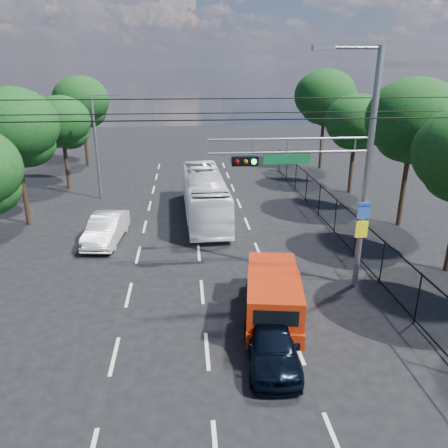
{
  "coord_description": "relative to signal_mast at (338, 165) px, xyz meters",
  "views": [
    {
      "loc": [
        -0.51,
        -8.03,
        8.85
      ],
      "look_at": [
        0.95,
        8.42,
        2.8
      ],
      "focal_mm": 35.0,
      "sensor_mm": 36.0,
      "label": 1
    }
  ],
  "objects": [
    {
      "name": "utility_wires",
      "position": [
        -5.28,
        0.84,
        1.99
      ],
      "size": [
        22.0,
        5.04,
        0.74
      ],
      "color": "black",
      "rests_on": "ground"
    },
    {
      "name": "fence_right",
      "position": [
        2.32,
        4.18,
        -4.21
      ],
      "size": [
        0.06,
        34.03,
        2.0
      ],
      "color": "black",
      "rests_on": "ground"
    },
    {
      "name": "streetlight_left",
      "position": [
        -11.62,
        14.01,
        -1.3
      ],
      "size": [
        2.09,
        0.22,
        7.08
      ],
      "color": "slate",
      "rests_on": "ground"
    },
    {
      "name": "lane_markings",
      "position": [
        -5.28,
        6.01,
        -5.24
      ],
      "size": [
        6.12,
        38.0,
        0.01
      ],
      "color": "beige",
      "rests_on": "ground"
    },
    {
      "name": "signal_mast",
      "position": [
        0.0,
        0.0,
        0.0
      ],
      "size": [
        6.43,
        0.39,
        9.5
      ],
      "color": "slate",
      "rests_on": "ground"
    },
    {
      "name": "navy_hatchback",
      "position": [
        -3.28,
        -4.59,
        -4.58
      ],
      "size": [
        1.82,
        4.0,
        1.33
      ],
      "primitive_type": "imported",
      "rotation": [
        0.0,
        0.0,
        -0.06
      ],
      "color": "black",
      "rests_on": "ground"
    },
    {
      "name": "white_bus",
      "position": [
        -4.72,
        9.49,
        -3.88
      ],
      "size": [
        2.62,
        9.86,
        2.73
      ],
      "primitive_type": "imported",
      "rotation": [
        0.0,
        0.0,
        0.03
      ],
      "color": "white",
      "rests_on": "ground"
    },
    {
      "name": "tree_right_d",
      "position": [
        6.13,
        14.03,
        -0.39
      ],
      "size": [
        4.32,
        4.32,
        7.02
      ],
      "color": "black",
      "rests_on": "ground"
    },
    {
      "name": "tree_left_c",
      "position": [
        -15.07,
        9.03,
        0.15
      ],
      "size": [
        4.8,
        4.8,
        7.8
      ],
      "color": "black",
      "rests_on": "ground"
    },
    {
      "name": "white_van",
      "position": [
        -10.09,
        5.93,
        -4.52
      ],
      "size": [
        1.99,
        4.55,
        1.45
      ],
      "primitive_type": "imported",
      "rotation": [
        0.0,
        0.0,
        -0.1
      ],
      "color": "silver",
      "rests_on": "ground"
    },
    {
      "name": "tree_right_c",
      "position": [
        6.53,
        7.03,
        0.49
      ],
      "size": [
        5.1,
        5.1,
        8.29
      ],
      "color": "black",
      "rests_on": "ground"
    },
    {
      "name": "tree_left_d",
      "position": [
        -14.67,
        17.03,
        -0.52
      ],
      "size": [
        4.2,
        4.2,
        6.83
      ],
      "color": "black",
      "rests_on": "ground"
    },
    {
      "name": "red_pickup",
      "position": [
        -2.8,
        -2.26,
        -4.22
      ],
      "size": [
        2.59,
        5.34,
        1.91
      ],
      "color": "black",
      "rests_on": "ground"
    },
    {
      "name": "tree_left_e",
      "position": [
        -14.87,
        25.03,
        0.29
      ],
      "size": [
        4.92,
        4.92,
        7.99
      ],
      "color": "black",
      "rests_on": "ground"
    },
    {
      "name": "tree_right_e",
      "position": [
        6.33,
        22.03,
        0.69
      ],
      "size": [
        5.28,
        5.28,
        8.58
      ],
      "color": "black",
      "rests_on": "ground"
    }
  ]
}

